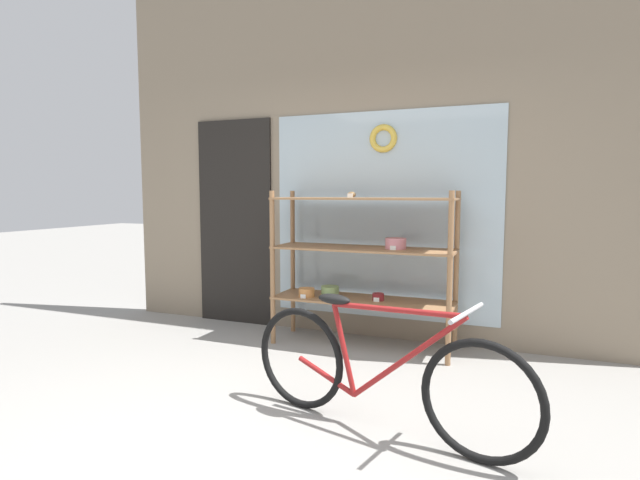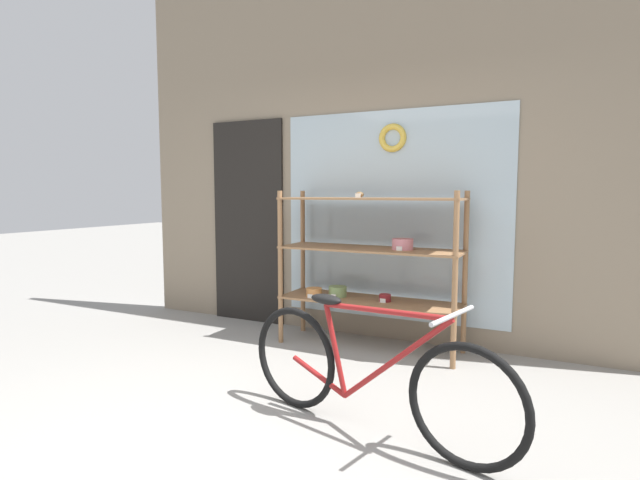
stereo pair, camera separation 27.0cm
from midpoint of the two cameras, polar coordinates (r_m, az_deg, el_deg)
The scene contains 4 objects.
ground_plane at distance 2.93m, azimuth -12.79°, elevation -22.42°, with size 30.00×30.00×0.00m, color gray.
storefront_facade at distance 4.74m, azimuth 2.97°, elevation 10.19°, with size 5.17×0.13×3.61m.
display_case at distance 4.36m, azimuth 3.00°, elevation -1.85°, with size 1.59×0.47×1.38m.
bicycle at distance 2.92m, azimuth 4.05°, elevation -14.88°, with size 1.75×0.57×0.77m.
Camera 1 is at (1.37, -2.17, 1.36)m, focal length 28.00 mm.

